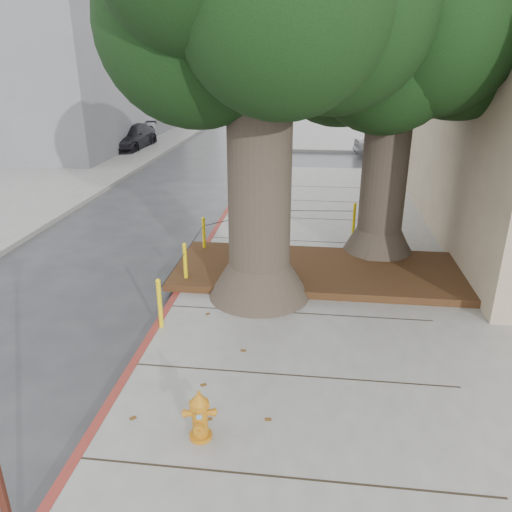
{
  "coord_description": "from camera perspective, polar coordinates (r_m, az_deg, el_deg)",
  "views": [
    {
      "loc": [
        0.74,
        -6.4,
        4.67
      ],
      "look_at": [
        -0.34,
        2.44,
        1.1
      ],
      "focal_mm": 35.0,
      "sensor_mm": 36.0,
      "label": 1
    }
  ],
  "objects": [
    {
      "name": "car_dark",
      "position": [
        28.15,
        -14.26,
        13.01
      ],
      "size": [
        1.99,
        4.62,
        1.32
      ],
      "primitive_type": "imported",
      "rotation": [
        0.0,
        0.0,
        -0.03
      ],
      "color": "black",
      "rests_on": "ground"
    },
    {
      "name": "car_silver",
      "position": [
        26.27,
        15.03,
        12.2
      ],
      "size": [
        3.67,
        1.84,
        1.2
      ],
      "primitive_type": "imported",
      "rotation": [
        0.0,
        0.0,
        1.69
      ],
      "color": "#A09FA4",
      "rests_on": "ground"
    },
    {
      "name": "curb_red",
      "position": [
        10.39,
        -9.15,
        -4.73
      ],
      "size": [
        0.14,
        26.0,
        0.16
      ],
      "primitive_type": "cube",
      "color": "maroon",
      "rests_on": "ground"
    },
    {
      "name": "building_far_grey",
      "position": [
        32.5,
        -23.96,
        22.49
      ],
      "size": [
        12.0,
        16.0,
        12.0
      ],
      "primitive_type": "cube",
      "color": "slate",
      "rests_on": "ground"
    },
    {
      "name": "planter_bed",
      "position": [
        11.22,
        7.18,
        -1.66
      ],
      "size": [
        6.4,
        2.6,
        0.16
      ],
      "primitive_type": "cube",
      "color": "black",
      "rests_on": "sidewalk_main"
    },
    {
      "name": "fire_hydrant",
      "position": [
        6.59,
        -6.45,
        -17.69
      ],
      "size": [
        0.37,
        0.35,
        0.7
      ],
      "rotation": [
        0.0,
        0.0,
        0.18
      ],
      "color": "#C77714",
      "rests_on": "sidewalk_main"
    },
    {
      "name": "ground",
      "position": [
        7.96,
        0.28,
        -14.1
      ],
      "size": [
        140.0,
        140.0,
        0.0
      ],
      "primitive_type": "plane",
      "color": "#28282B",
      "rests_on": "ground"
    },
    {
      "name": "tree_near",
      "position": [
        9.28,
        2.79,
        26.24
      ],
      "size": [
        4.5,
        3.8,
        7.68
      ],
      "color": "#4C3F33",
      "rests_on": "sidewalk_main"
    },
    {
      "name": "bollard_ring",
      "position": [
        11.61,
        -1.45,
        1.64
      ],
      "size": [
        3.79,
        5.39,
        0.95
      ],
      "color": "yellow",
      "rests_on": "sidewalk_main"
    },
    {
      "name": "tree_far",
      "position": [
        11.88,
        17.5,
        22.6
      ],
      "size": [
        4.5,
        3.8,
        7.17
      ],
      "color": "#4C3F33",
      "rests_on": "sidewalk_main"
    },
    {
      "name": "sidewalk_far",
      "position": [
        37.07,
        15.51,
        13.96
      ],
      "size": [
        16.0,
        20.0,
        0.15
      ],
      "primitive_type": "cube",
      "color": "slate",
      "rests_on": "ground"
    },
    {
      "name": "building_far_white",
      "position": [
        54.45,
        -13.28,
        24.3
      ],
      "size": [
        12.0,
        18.0,
        15.0
      ],
      "primitive_type": "cube",
      "color": "silver",
      "rests_on": "ground"
    }
  ]
}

